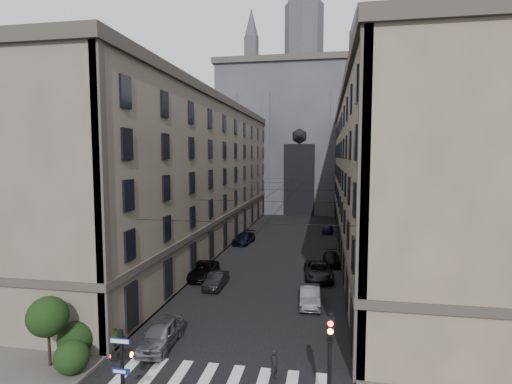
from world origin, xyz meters
The scene contains 19 objects.
sidewalk_left centered at (-10.50, 36.00, 0.07)m, with size 7.00×80.00×0.15m, color #383533.
sidewalk_right centered at (10.50, 36.00, 0.07)m, with size 7.00×80.00×0.15m, color #383533.
zebra_crossing centered at (0.00, 5.00, 0.01)m, with size 11.00×3.20×0.01m, color beige.
building_left centered at (-13.44, 36.00, 9.34)m, with size 13.60×60.60×18.85m.
building_right centered at (13.44, 36.00, 9.34)m, with size 13.60×60.60×18.85m.
gothic_tower centered at (0.00, 74.96, 17.80)m, with size 35.00×23.00×58.00m.
pedestrian_signal_left centered at (-3.51, 1.50, 2.32)m, with size 1.02×0.38×4.00m.
traffic_light_right centered at (5.60, 1.92, 3.29)m, with size 0.34×0.50×5.20m.
shrub_cluster centered at (-8.72, 5.01, 1.80)m, with size 3.90×4.40×3.90m.
tram_wires centered at (0.00, 35.63, 7.25)m, with size 14.00×60.00×0.43m.
car_left_near centered at (-4.54, 8.00, 0.78)m, with size 1.83×4.55×1.55m, color slate.
car_left_midnear centered at (-4.20, 19.23, 0.67)m, with size 1.41×4.05×1.33m, color black.
car_left_midfar centered at (-6.20, 21.75, 0.75)m, with size 2.49×5.39×1.50m, color black.
car_left_far centered at (-5.43, 37.22, 0.72)m, with size 2.03×4.99×1.45m, color black.
car_right_near centered at (4.20, 16.43, 0.73)m, with size 1.54×4.40×1.45m, color slate.
car_right_midnear centered at (4.70, 23.40, 0.77)m, with size 2.57×5.57×1.55m, color black.
car_right_midfar centered at (6.02, 28.76, 0.64)m, with size 1.78×4.39×1.27m, color black.
car_right_far centered at (5.63, 46.52, 0.64)m, with size 1.52×3.78×1.29m, color black.
pedestrian centered at (2.83, 5.54, 0.83)m, with size 0.60×0.40×1.65m, color black.
Camera 1 is at (5.36, -14.20, 11.66)m, focal length 28.00 mm.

